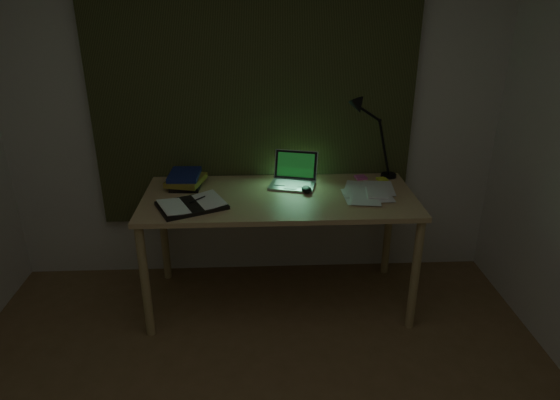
% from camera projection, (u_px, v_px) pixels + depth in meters
% --- Properties ---
extents(wall_back, '(3.50, 0.00, 2.50)m').
position_uv_depth(wall_back, '(254.00, 111.00, 3.46)').
color(wall_back, silver).
rests_on(wall_back, ground).
extents(curtain, '(2.20, 0.06, 2.00)m').
position_uv_depth(curtain, '(253.00, 82.00, 3.35)').
color(curtain, '#2C2F17').
rests_on(curtain, wall_back).
extents(desk, '(1.75, 0.77, 0.80)m').
position_uv_depth(desk, '(279.00, 250.00, 3.38)').
color(desk, tan).
rests_on(desk, floor).
extents(laptop, '(0.37, 0.40, 0.21)m').
position_uv_depth(laptop, '(292.00, 172.00, 3.32)').
color(laptop, '#B9B9BE').
rests_on(laptop, desk).
extents(open_textbook, '(0.47, 0.42, 0.03)m').
position_uv_depth(open_textbook, '(192.00, 205.00, 3.04)').
color(open_textbook, white).
rests_on(open_textbook, desk).
extents(book_stack, '(0.24, 0.28, 0.10)m').
position_uv_depth(book_stack, '(186.00, 179.00, 3.34)').
color(book_stack, white).
rests_on(book_stack, desk).
extents(loose_papers, '(0.31, 0.33, 0.02)m').
position_uv_depth(loose_papers, '(370.00, 193.00, 3.24)').
color(loose_papers, white).
rests_on(loose_papers, desk).
extents(mouse, '(0.08, 0.11, 0.04)m').
position_uv_depth(mouse, '(307.00, 190.00, 3.26)').
color(mouse, black).
rests_on(mouse, desk).
extents(sticky_yellow, '(0.08, 0.08, 0.01)m').
position_uv_depth(sticky_yellow, '(382.00, 179.00, 3.47)').
color(sticky_yellow, '#EAF834').
rests_on(sticky_yellow, desk).
extents(sticky_pink, '(0.09, 0.09, 0.02)m').
position_uv_depth(sticky_pink, '(361.00, 177.00, 3.50)').
color(sticky_pink, '#E559AD').
rests_on(sticky_pink, desk).
extents(desk_lamp, '(0.42, 0.34, 0.59)m').
position_uv_depth(desk_lamp, '(392.00, 137.00, 3.42)').
color(desk_lamp, black).
rests_on(desk_lamp, desk).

